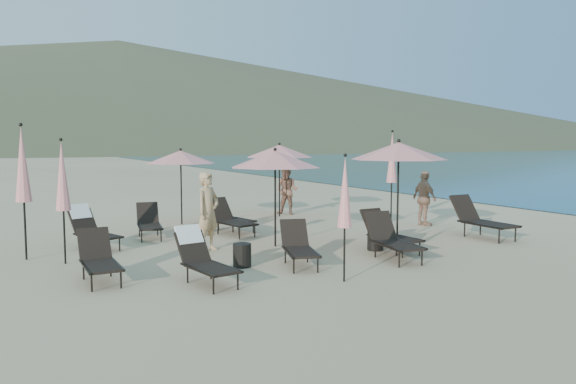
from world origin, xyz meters
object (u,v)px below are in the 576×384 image
lounger_9 (230,216)px  umbrella_open_0 (275,159)px  lounger_3 (389,233)px  lounger_5 (481,219)px  umbrella_closed_0 (345,193)px  lounger_6 (91,228)px  umbrella_open_2 (181,157)px  lounger_2 (299,246)px  beachgoer_a (208,211)px  beachgoer_c (424,198)px  side_table_0 (242,255)px  lounger_8 (231,219)px  umbrella_closed_3 (62,177)px  umbrella_closed_1 (392,158)px  umbrella_closed_2 (22,165)px  umbrella_open_3 (279,151)px  lounger_1 (203,257)px  lounger_0 (99,258)px  side_table_1 (375,240)px  lounger_4 (392,238)px  lounger_7 (149,222)px  umbrella_open_1 (399,151)px

lounger_9 → umbrella_open_0: 3.07m
lounger_3 → lounger_9: (-2.01, 4.32, -0.01)m
lounger_5 → umbrella_closed_0: umbrella_closed_0 is taller
lounger_6 → umbrella_open_2: 4.21m
lounger_2 → beachgoer_a: size_ratio=0.88×
beachgoer_c → lounger_3: bearing=129.6°
lounger_6 → side_table_0: (2.26, -3.44, -0.23)m
beachgoer_c → umbrella_open_0: bearing=100.9°
lounger_8 → umbrella_open_0: (0.28, -2.03, 1.63)m
beachgoer_a → umbrella_closed_3: bearing=147.7°
lounger_6 → umbrella_closed_1: (8.81, 0.04, 1.48)m
lounger_9 → lounger_6: bearing=178.6°
lounger_5 → umbrella_closed_2: umbrella_closed_2 is taller
lounger_8 → umbrella_open_3: umbrella_open_3 is taller
lounger_2 → umbrella_closed_2: 5.92m
lounger_1 → lounger_8: lounger_1 is taller
lounger_0 → side_table_0: size_ratio=3.25×
side_table_0 → beachgoer_c: beachgoer_c is taller
lounger_0 → umbrella_closed_0: 4.50m
lounger_5 → umbrella_closed_0: (-5.62, -2.03, 1.09)m
lounger_1 → lounger_8: bearing=53.4°
lounger_0 → umbrella_open_0: (4.23, 1.36, 1.64)m
lounger_3 → beachgoer_c: size_ratio=0.99×
lounger_9 → side_table_1: (1.82, -4.09, -0.18)m
lounger_1 → umbrella_open_3: 8.78m
lounger_4 → beachgoer_c: (3.78, 3.17, 0.36)m
lounger_3 → umbrella_closed_1: 4.96m
umbrella_open_2 → side_table_1: bearing=-66.1°
umbrella_open_3 → lounger_8: bearing=-138.0°
umbrella_open_3 → beachgoer_c: umbrella_open_3 is taller
umbrella_open_0 → lounger_6: bearing=154.0°
beachgoer_a → umbrella_closed_2: bearing=135.9°
lounger_7 → umbrella_open_1: 6.53m
lounger_0 → lounger_5: size_ratio=0.84×
lounger_0 → umbrella_open_0: bearing=18.9°
lounger_4 → umbrella_open_2: size_ratio=0.76×
lounger_2 → umbrella_closed_3: bearing=168.1°
lounger_1 → umbrella_closed_0: size_ratio=0.70×
lounger_7 → umbrella_open_3: 5.44m
lounger_1 → lounger_6: 4.38m
lounger_9 → umbrella_open_2: size_ratio=0.71×
lounger_6 → lounger_2: bearing=-67.9°
lounger_5 → lounger_2: bearing=-173.8°
lounger_7 → umbrella_closed_2: size_ratio=0.55×
lounger_1 → side_table_0: bearing=27.2°
lounger_9 → umbrella_closed_3: (-4.54, -2.19, 1.36)m
lounger_2 → umbrella_closed_0: umbrella_closed_0 is taller
lounger_6 → side_table_1: (5.59, -3.35, -0.24)m
umbrella_open_0 → lounger_4: bearing=-58.2°
lounger_8 → umbrella_open_1: umbrella_open_1 is taller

